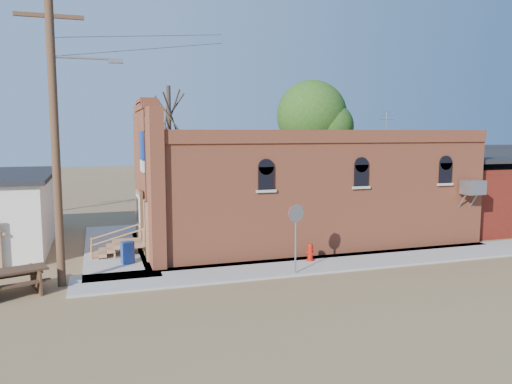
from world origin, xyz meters
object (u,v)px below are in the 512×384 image
object	(u,v)px
utility_pole	(57,137)
fire_hydrant	(310,252)
trash_barrel	(128,252)
brick_bar	(295,189)
picnic_table	(15,278)
stop_sign	(296,220)

from	to	relation	value
utility_pole	fire_hydrant	distance (m)	9.75
fire_hydrant	trash_barrel	xyz separation A→B (m)	(-6.59, 1.78, 0.07)
utility_pole	trash_barrel	size ratio (longest dim) A/B	11.34
brick_bar	trash_barrel	size ratio (longest dim) A/B	20.66
picnic_table	fire_hydrant	bearing A→B (deg)	-14.55
stop_sign	utility_pole	bearing A→B (deg)	-179.15
stop_sign	picnic_table	xyz separation A→B (m)	(-8.90, 0.76, -1.43)
utility_pole	trash_barrel	bearing A→B (deg)	42.43
fire_hydrant	brick_bar	bearing A→B (deg)	91.04
brick_bar	fire_hydrant	bearing A→B (deg)	-104.55
brick_bar	utility_pole	distance (m)	10.96
stop_sign	picnic_table	size ratio (longest dim) A/B	1.11
trash_barrel	picnic_table	world-z (taller)	trash_barrel
stop_sign	picnic_table	distance (m)	9.05
brick_bar	trash_barrel	world-z (taller)	brick_bar
stop_sign	picnic_table	bearing A→B (deg)	-175.03
fire_hydrant	stop_sign	size ratio (longest dim) A/B	0.28
utility_pole	trash_barrel	world-z (taller)	utility_pole
stop_sign	picnic_table	world-z (taller)	stop_sign
fire_hydrant	stop_sign	distance (m)	2.35
fire_hydrant	picnic_table	xyz separation A→B (m)	(-10.07, -0.60, 0.09)
fire_hydrant	stop_sign	bearing A→B (deg)	-114.96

